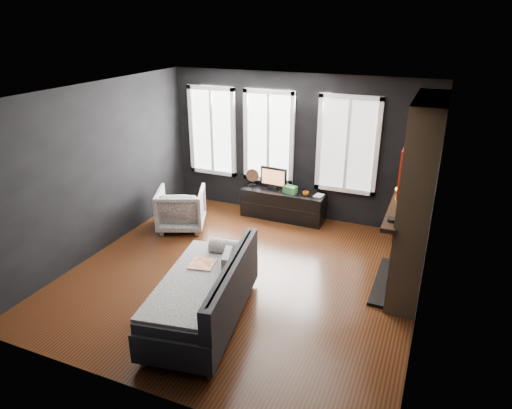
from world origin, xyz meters
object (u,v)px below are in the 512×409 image
at_px(book, 315,190).
at_px(mantel_vase, 402,189).
at_px(sofa, 202,290).
at_px(media_console, 283,204).
at_px(armchair, 181,207).
at_px(monitor, 274,177).
at_px(mug, 306,193).

relative_size(book, mantel_vase, 1.10).
height_order(sofa, media_console, sofa).
height_order(media_console, mantel_vase, mantel_vase).
xyz_separation_m(armchair, monitor, (1.34, 1.19, 0.37)).
bearing_deg(mantel_vase, media_console, 151.58).
height_order(media_console, monitor, monitor).
height_order(monitor, mug, monitor).
distance_m(armchair, mug, 2.29).
distance_m(media_console, book, 0.72).
relative_size(mug, mantel_vase, 0.59).
bearing_deg(sofa, monitor, 86.67).
xyz_separation_m(armchair, mug, (2.01, 1.08, 0.18)).
height_order(armchair, mantel_vase, mantel_vase).
xyz_separation_m(monitor, mantel_vase, (2.42, -1.22, 0.53)).
xyz_separation_m(armchair, book, (2.17, 1.18, 0.23)).
relative_size(sofa, mantel_vase, 11.10).
xyz_separation_m(media_console, mantel_vase, (2.20, -1.19, 1.05)).
relative_size(sofa, armchair, 2.48).
distance_m(monitor, mantel_vase, 2.76).
height_order(armchair, media_console, armchair).
bearing_deg(mantel_vase, monitor, 153.14).
distance_m(armchair, book, 2.48).
bearing_deg(armchair, monitor, -161.34).
relative_size(armchair, mug, 7.62).
xyz_separation_m(sofa, armchair, (-1.71, 2.28, -0.03)).
bearing_deg(media_console, mug, -8.13).
bearing_deg(sofa, armchair, 117.38).
distance_m(sofa, monitor, 3.51).
height_order(armchair, book, armchair).
bearing_deg(mug, monitor, 171.10).
relative_size(monitor, book, 2.62).
height_order(mug, book, book).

